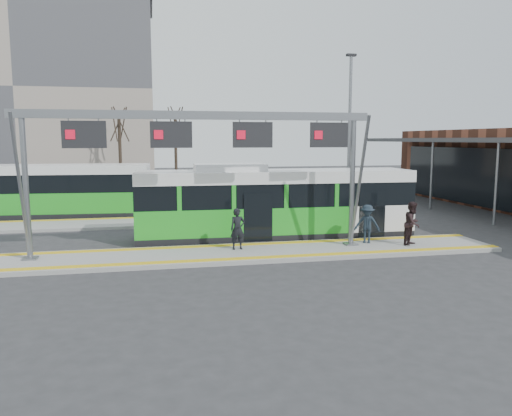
{
  "coord_description": "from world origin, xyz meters",
  "views": [
    {
      "loc": [
        -2.19,
        -18.1,
        4.33
      ],
      "look_at": [
        2.19,
        3.0,
        1.36
      ],
      "focal_mm": 35.0,
      "sensor_mm": 36.0,
      "label": 1
    }
  ],
  "objects": [
    {
      "name": "platform_second",
      "position": [
        -4.0,
        8.0,
        0.07
      ],
      "size": [
        20.0,
        3.0,
        0.15
      ],
      "primitive_type": "cube",
      "color": "gray",
      "rests_on": "ground"
    },
    {
      "name": "passenger_a",
      "position": [
        0.93,
        0.4,
        0.94
      ],
      "size": [
        0.61,
        0.42,
        1.58
      ],
      "primitive_type": "imported",
      "rotation": [
        0.0,
        0.0,
        0.08
      ],
      "color": "black",
      "rests_on": "platform_main"
    },
    {
      "name": "tactile_second",
      "position": [
        -4.0,
        9.15,
        0.16
      ],
      "size": [
        20.0,
        0.35,
        0.02
      ],
      "color": "gold",
      "rests_on": "platform_second"
    },
    {
      "name": "bg_bus_green",
      "position": [
        -8.3,
        11.26,
        1.45
      ],
      "size": [
        11.92,
        3.31,
        2.94
      ],
      "rotation": [
        0.0,
        0.0,
        -0.07
      ],
      "color": "black",
      "rests_on": "ground"
    },
    {
      "name": "tree_mid",
      "position": [
        0.02,
        30.08,
        5.79
      ],
      "size": [
        1.4,
        1.4,
        7.63
      ],
      "color": "#382B21",
      "rests_on": "ground"
    },
    {
      "name": "apartment_block",
      "position": [
        -14.0,
        36.0,
        9.21
      ],
      "size": [
        24.5,
        12.5,
        18.4
      ],
      "color": "gray",
      "rests_on": "ground"
    },
    {
      "name": "hero_bus",
      "position": [
        3.0,
        3.0,
        1.51
      ],
      "size": [
        12.04,
        2.79,
        3.3
      ],
      "rotation": [
        0.0,
        0.0,
        -0.02
      ],
      "color": "black",
      "rests_on": "ground"
    },
    {
      "name": "platform_main",
      "position": [
        0.0,
        0.0,
        0.07
      ],
      "size": [
        22.0,
        3.0,
        0.15
      ],
      "primitive_type": "cube",
      "color": "gray",
      "rests_on": "ground"
    },
    {
      "name": "passenger_c",
      "position": [
        6.28,
        0.5,
        0.93
      ],
      "size": [
        1.17,
        1.0,
        1.57
      ],
      "primitive_type": "imported",
      "rotation": [
        0.0,
        0.0,
        -0.51
      ],
      "color": "#1B2631",
      "rests_on": "platform_main"
    },
    {
      "name": "tree_left",
      "position": [
        -4.94,
        27.34,
        5.59
      ],
      "size": [
        1.4,
        1.4,
        7.37
      ],
      "color": "#382B21",
      "rests_on": "ground"
    },
    {
      "name": "lamp_east",
      "position": [
        8.01,
        6.87,
        4.6
      ],
      "size": [
        0.5,
        0.25,
        8.71
      ],
      "color": "slate",
      "rests_on": "ground"
    },
    {
      "name": "gantry",
      "position": [
        -0.35,
        0.25,
        4.3
      ],
      "size": [
        13.0,
        1.68,
        5.2
      ],
      "color": "slate",
      "rests_on": "platform_main"
    },
    {
      "name": "ground",
      "position": [
        0.0,
        0.0,
        0.0
      ],
      "size": [
        120.0,
        120.0,
        0.0
      ],
      "primitive_type": "plane",
      "color": "#2D2D30",
      "rests_on": "ground"
    },
    {
      "name": "tactile_main",
      "position": [
        0.0,
        0.0,
        0.16
      ],
      "size": [
        22.0,
        2.65,
        0.02
      ],
      "color": "gold",
      "rests_on": "platform_main"
    },
    {
      "name": "passenger_b",
      "position": [
        7.9,
        -0.19,
        1.02
      ],
      "size": [
        1.07,
        1.04,
        1.73
      ],
      "primitive_type": "imported",
      "rotation": [
        0.0,
        0.0,
        0.68
      ],
      "color": "black",
      "rests_on": "platform_main"
    }
  ]
}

